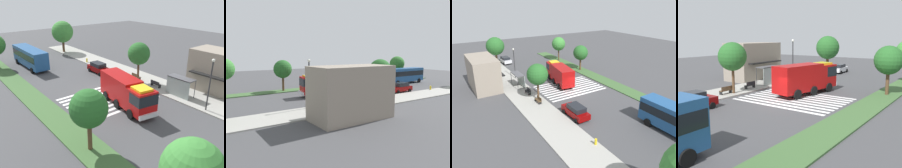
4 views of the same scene
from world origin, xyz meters
TOP-DOWN VIEW (x-y plane):
  - ground_plane at (0.00, 0.00)m, footprint 120.00×120.00m
  - sidewalk at (0.00, 8.65)m, footprint 60.00×4.88m
  - median_strip at (0.00, -7.72)m, footprint 60.00×3.00m
  - crosswalk at (2.55, 0.00)m, footprint 7.65×11.19m
  - fire_truck at (5.83, 0.31)m, footprint 9.26×3.84m
  - parked_car_west at (-6.70, 5.02)m, footprint 4.55×2.06m
  - transit_bus at (-17.09, -2.80)m, footprint 10.57×2.98m
  - bus_stop_shelter at (7.78, 7.59)m, footprint 3.50×1.40m
  - bench_near_shelter at (3.78, 7.61)m, footprint 1.60×0.50m
  - bench_west_of_shelter at (-0.28, 7.61)m, footprint 1.60×0.50m
  - street_lamp at (12.26, 6.82)m, footprint 0.36×0.36m
  - storefront_building at (10.61, 13.25)m, footprint 8.66×5.13m
  - sidewalk_tree_far_west at (-23.58, 7.22)m, footprint 4.71×4.71m
  - sidewalk_tree_west at (0.54, 7.22)m, footprint 3.30×3.30m
  - median_tree_west at (10.07, -7.72)m, footprint 3.27×3.27m
  - fire_hydrant at (-13.09, 6.72)m, footprint 0.28×0.28m

SIDE VIEW (x-z plane):
  - ground_plane at x=0.00m, z-range 0.00..0.00m
  - crosswalk at x=2.55m, z-range 0.00..0.01m
  - sidewalk at x=0.00m, z-range 0.00..0.14m
  - median_strip at x=0.00m, z-range 0.00..0.14m
  - fire_hydrant at x=-13.09m, z-range 0.14..0.84m
  - bench_near_shelter at x=3.78m, z-range 0.14..1.04m
  - bench_west_of_shelter at x=-0.28m, z-range 0.14..1.04m
  - parked_car_west at x=-6.70m, z-range 0.02..1.77m
  - bus_stop_shelter at x=7.78m, z-range 0.66..3.12m
  - fire_truck at x=5.83m, z-range 0.24..3.79m
  - transit_bus at x=-17.09m, z-range 0.33..3.78m
  - storefront_building at x=10.61m, z-range 0.00..5.70m
  - street_lamp at x=12.26m, z-range 0.70..6.81m
  - median_tree_west at x=10.07m, z-range 1.26..6.82m
  - sidewalk_tree_west at x=0.54m, z-range 1.44..7.38m
  - sidewalk_tree_far_west at x=-23.58m, z-range 1.16..7.97m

